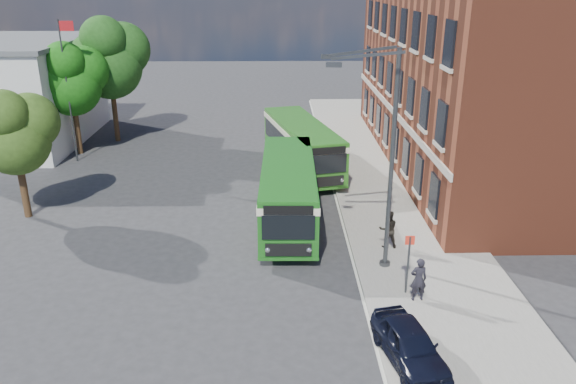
{
  "coord_description": "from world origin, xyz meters",
  "views": [
    {
      "loc": [
        0.76,
        -22.67,
        11.37
      ],
      "look_at": [
        1.23,
        1.23,
        2.2
      ],
      "focal_mm": 35.0,
      "sensor_mm": 36.0,
      "label": 1
    }
  ],
  "objects_px": {
    "street_lamp": "(383,159)",
    "bus_front": "(288,187)",
    "parked_car": "(409,344)",
    "bus_rear": "(302,142)"
  },
  "relations": [
    {
      "from": "street_lamp",
      "to": "bus_front",
      "type": "xyz_separation_m",
      "value": [
        -3.57,
        4.83,
        -2.96
      ]
    },
    {
      "from": "bus_rear",
      "to": "bus_front",
      "type": "bearing_deg",
      "value": -97.19
    },
    {
      "from": "bus_front",
      "to": "parked_car",
      "type": "height_order",
      "value": "bus_front"
    },
    {
      "from": "bus_front",
      "to": "parked_car",
      "type": "distance_m",
      "value": 11.68
    },
    {
      "from": "bus_rear",
      "to": "parked_car",
      "type": "xyz_separation_m",
      "value": [
        2.53,
        -19.08,
        -1.06
      ]
    },
    {
      "from": "bus_rear",
      "to": "parked_car",
      "type": "height_order",
      "value": "bus_rear"
    },
    {
      "from": "street_lamp",
      "to": "bus_rear",
      "type": "height_order",
      "value": "street_lamp"
    },
    {
      "from": "parked_car",
      "to": "street_lamp",
      "type": "bearing_deg",
      "value": 77.57
    },
    {
      "from": "bus_front",
      "to": "street_lamp",
      "type": "bearing_deg",
      "value": -53.49
    },
    {
      "from": "street_lamp",
      "to": "bus_front",
      "type": "distance_m",
      "value": 6.7
    }
  ]
}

